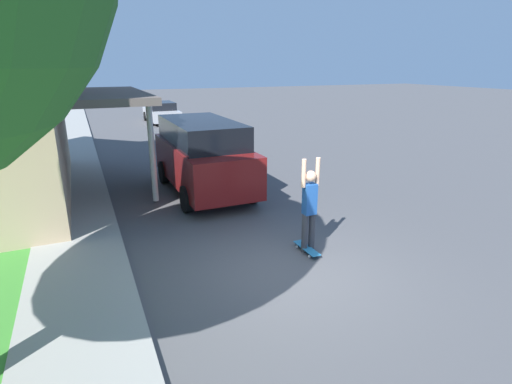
% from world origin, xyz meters
% --- Properties ---
extents(ground_plane, '(120.00, 120.00, 0.00)m').
position_xyz_m(ground_plane, '(0.00, 0.00, 0.00)').
color(ground_plane, '#49494C').
extents(sidewalk, '(1.80, 80.00, 0.10)m').
position_xyz_m(sidewalk, '(-3.60, 6.00, 0.05)').
color(sidewalk, gray).
rests_on(sidewalk, ground_plane).
extents(suv_parked, '(2.10, 4.86, 2.18)m').
position_xyz_m(suv_parked, '(0.04, 5.44, 1.17)').
color(suv_parked, maroon).
rests_on(suv_parked, ground_plane).
extents(car_down_street, '(1.94, 4.40, 1.37)m').
position_xyz_m(car_down_street, '(1.95, 21.60, 0.67)').
color(car_down_street, '#B7B7BC').
rests_on(car_down_street, ground_plane).
extents(skateboarder, '(0.41, 0.23, 2.00)m').
position_xyz_m(skateboarder, '(0.83, 0.58, 1.04)').
color(skateboarder, '#38383D').
rests_on(skateboarder, ground_plane).
extents(skateboard, '(0.21, 0.81, 0.10)m').
position_xyz_m(skateboard, '(0.78, 0.54, 0.08)').
color(skateboard, '#236B99').
rests_on(skateboard, ground_plane).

